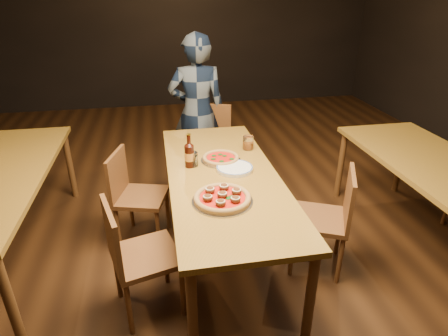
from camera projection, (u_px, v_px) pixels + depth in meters
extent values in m
plane|color=black|center=(223.00, 255.00, 3.09)|extent=(9.00, 9.00, 0.00)
plane|color=black|center=(176.00, 19.00, 6.42)|extent=(7.00, 0.00, 7.00)
cube|color=brown|center=(223.00, 176.00, 2.77)|extent=(0.80, 2.00, 0.04)
cylinder|color=#573519|center=(193.00, 319.00, 2.05)|extent=(0.06, 0.06, 0.71)
cylinder|color=#573519|center=(172.00, 170.00, 3.71)|extent=(0.06, 0.06, 0.71)
cylinder|color=#573519|center=(310.00, 302.00, 2.16)|extent=(0.06, 0.06, 0.71)
cylinder|color=#573519|center=(239.00, 165.00, 3.82)|extent=(0.06, 0.06, 0.71)
cylinder|color=#573519|center=(10.00, 303.00, 2.15)|extent=(0.06, 0.06, 0.71)
cylinder|color=#573519|center=(70.00, 165.00, 3.81)|extent=(0.06, 0.06, 0.71)
cube|color=brown|center=(445.00, 169.00, 2.88)|extent=(0.80, 2.00, 0.04)
cylinder|color=#573519|center=(341.00, 165.00, 3.81)|extent=(0.06, 0.06, 0.71)
cylinder|color=#573519|center=(401.00, 160.00, 3.93)|extent=(0.06, 0.06, 0.71)
cylinder|color=#B7B7BF|center=(222.00, 201.00, 2.41)|extent=(0.39, 0.39, 0.01)
cylinder|color=tan|center=(222.00, 199.00, 2.40)|extent=(0.37, 0.37, 0.02)
torus|color=tan|center=(222.00, 198.00, 2.39)|extent=(0.37, 0.37, 0.04)
cylinder|color=#A50912|center=(222.00, 197.00, 2.39)|extent=(0.29, 0.29, 0.00)
cylinder|color=#B7B7BF|center=(221.00, 160.00, 2.97)|extent=(0.31, 0.31, 0.01)
cylinder|color=tan|center=(221.00, 159.00, 2.97)|extent=(0.29, 0.29, 0.02)
torus|color=tan|center=(221.00, 158.00, 2.96)|extent=(0.29, 0.29, 0.03)
cylinder|color=#A50912|center=(221.00, 157.00, 2.96)|extent=(0.22, 0.22, 0.00)
cylinder|color=white|center=(235.00, 168.00, 2.82)|extent=(0.27, 0.27, 0.03)
cylinder|color=black|center=(189.00, 156.00, 2.84)|extent=(0.07, 0.07, 0.17)
cylinder|color=black|center=(189.00, 140.00, 2.78)|extent=(0.03, 0.03, 0.09)
cylinder|color=gold|center=(189.00, 156.00, 2.84)|extent=(0.07, 0.07, 0.06)
cylinder|color=white|center=(192.00, 159.00, 2.86)|extent=(0.09, 0.09, 0.11)
cylinder|color=#9E4D11|center=(248.00, 143.00, 3.16)|extent=(0.09, 0.09, 0.11)
imported|color=black|center=(197.00, 113.00, 3.91)|extent=(0.62, 0.43, 1.62)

